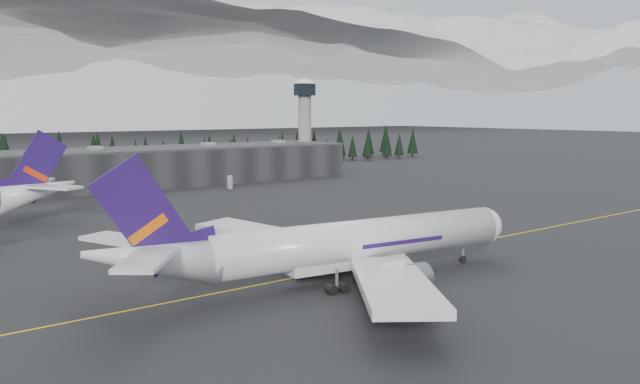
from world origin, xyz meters
TOP-DOWN VIEW (x-y plane):
  - ground at (0.00, 0.00)m, footprint 1400.00×1400.00m
  - taxiline at (0.00, -2.00)m, footprint 400.00×0.40m
  - terminal at (0.00, 125.00)m, footprint 160.00×30.00m
  - control_tower at (75.00, 128.00)m, footprint 10.00×10.00m
  - treeline at (0.00, 162.00)m, footprint 360.00×20.00m
  - jet_main at (-19.52, -7.48)m, footprint 66.97×61.44m
  - gse_vehicle_b at (23.26, 97.25)m, footprint 4.82×4.10m

SIDE VIEW (x-z plane):
  - ground at x=0.00m, z-range 0.00..0.00m
  - taxiline at x=0.00m, z-range 0.00..0.02m
  - gse_vehicle_b at x=23.26m, z-range 0.00..1.56m
  - jet_main at x=-19.52m, z-range -4.31..15.45m
  - terminal at x=0.00m, z-range 0.00..12.60m
  - treeline at x=0.00m, z-range 0.00..15.00m
  - control_tower at x=75.00m, z-range 4.56..42.26m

